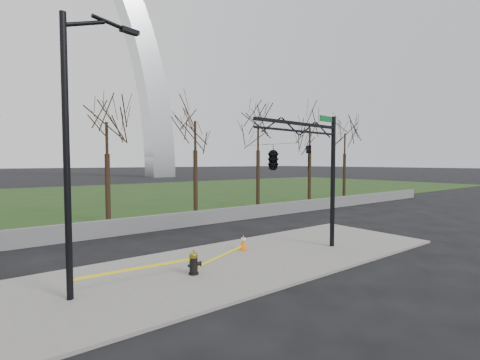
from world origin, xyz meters
TOP-DOWN VIEW (x-y plane):
  - ground at (0.00, 0.00)m, footprint 500.00×500.00m
  - sidewalk at (0.00, 0.00)m, footprint 18.00×6.00m
  - grass_strip at (0.00, 30.00)m, footprint 120.00×40.00m
  - guardrail at (0.00, 8.00)m, footprint 60.00×0.30m
  - gateway_arch at (0.00, 75.00)m, footprint 66.00×6.00m
  - tree_row at (1.21, 12.00)m, footprint 48.43×4.00m
  - fire_hydrant at (-2.67, -0.32)m, footprint 0.52×0.34m
  - traffic_cone at (0.68, 1.21)m, footprint 0.46×0.46m
  - street_light at (-6.28, -0.03)m, footprint 2.37×0.66m
  - traffic_signal_mast at (1.13, -0.95)m, footprint 5.09×2.52m
  - caution_tape at (-2.83, 0.12)m, footprint 7.18×1.53m

SIDE VIEW (x-z plane):
  - ground at x=0.00m, z-range 0.00..0.00m
  - grass_strip at x=0.00m, z-range 0.00..0.06m
  - sidewalk at x=0.00m, z-range 0.00..0.10m
  - traffic_cone at x=0.68m, z-range 0.10..0.79m
  - guardrail at x=0.00m, z-range 0.00..0.90m
  - caution_tape at x=-2.83m, z-range 0.26..0.69m
  - fire_hydrant at x=-2.67m, z-range 0.07..0.90m
  - tree_row at x=1.21m, z-range 0.00..7.76m
  - traffic_signal_mast at x=1.13m, z-range 1.15..7.15m
  - street_light at x=-6.28m, z-range 0.59..8.80m
  - gateway_arch at x=0.00m, z-range 0.00..65.00m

